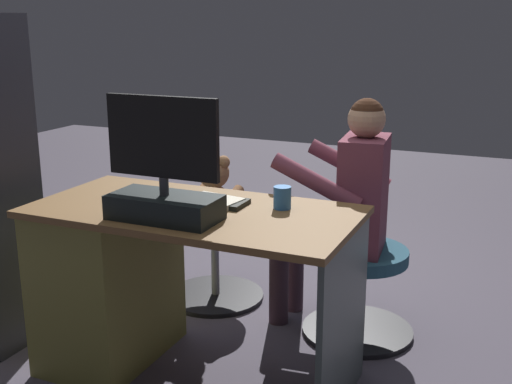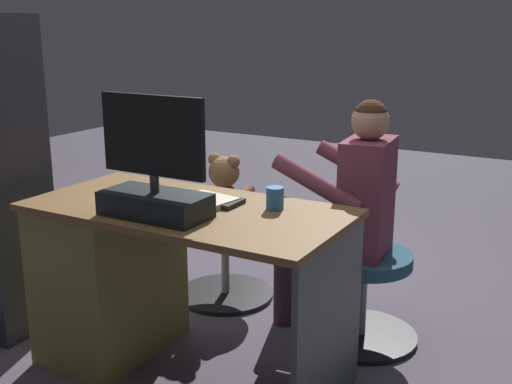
{
  "view_description": "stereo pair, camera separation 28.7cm",
  "coord_description": "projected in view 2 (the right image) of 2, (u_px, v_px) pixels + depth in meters",
  "views": [
    {
      "loc": [
        -1.23,
        2.53,
        1.49
      ],
      "look_at": [
        -0.12,
        -0.02,
        0.75
      ],
      "focal_mm": 44.98,
      "sensor_mm": 36.0,
      "label": 1
    },
    {
      "loc": [
        -1.49,
        2.4,
        1.49
      ],
      "look_at": [
        -0.12,
        -0.02,
        0.75
      ],
      "focal_mm": 44.98,
      "sensor_mm": 36.0,
      "label": 2
    }
  ],
  "objects": [
    {
      "name": "monitor",
      "position": [
        155.0,
        183.0,
        2.47
      ],
      "size": [
        0.47,
        0.21,
        0.47
      ],
      "color": "black",
      "rests_on": "desk"
    },
    {
      "name": "teddy_bear",
      "position": [
        226.0,
        191.0,
        3.44
      ],
      "size": [
        0.26,
        0.26,
        0.37
      ],
      "color": "#9E6C45",
      "rests_on": "office_chair_teddy"
    },
    {
      "name": "office_chair_teddy",
      "position": [
        225.0,
        253.0,
        3.52
      ],
      "size": [
        0.53,
        0.53,
        0.44
      ],
      "color": "black",
      "rests_on": "ground_plane"
    },
    {
      "name": "person",
      "position": [
        349.0,
        203.0,
        3.0
      ],
      "size": [
        0.57,
        0.51,
        1.16
      ],
      "color": "brown",
      "rests_on": "ground_plane"
    },
    {
      "name": "notebook_binder",
      "position": [
        197.0,
        204.0,
        2.62
      ],
      "size": [
        0.27,
        0.33,
        0.02
      ],
      "primitive_type": "cube",
      "rotation": [
        0.0,
        0.0,
        -0.16
      ],
      "color": "beige",
      "rests_on": "desk"
    },
    {
      "name": "keyboard",
      "position": [
        195.0,
        198.0,
        2.72
      ],
      "size": [
        0.42,
        0.14,
        0.02
      ],
      "primitive_type": "cube",
      "color": "black",
      "rests_on": "desk"
    },
    {
      "name": "visitor_chair",
      "position": [
        363.0,
        288.0,
        3.05
      ],
      "size": [
        0.54,
        0.54,
        0.44
      ],
      "color": "black",
      "rests_on": "ground_plane"
    },
    {
      "name": "tv_remote",
      "position": [
        117.0,
        199.0,
        2.7
      ],
      "size": [
        0.08,
        0.16,
        0.02
      ],
      "primitive_type": "cube",
      "rotation": [
        0.0,
        0.0,
        0.23
      ],
      "color": "black",
      "rests_on": "desk"
    },
    {
      "name": "ground_plane",
      "position": [
        233.0,
        338.0,
        3.11
      ],
      "size": [
        10.0,
        10.0,
        0.0
      ],
      "primitive_type": "plane",
      "color": "#504958"
    },
    {
      "name": "cup",
      "position": [
        275.0,
        198.0,
        2.58
      ],
      "size": [
        0.07,
        0.07,
        0.09
      ],
      "primitive_type": "cylinder",
      "color": "#3372BF",
      "rests_on": "desk"
    },
    {
      "name": "desk",
      "position": [
        127.0,
        270.0,
        2.88
      ],
      "size": [
        1.33,
        0.67,
        0.76
      ],
      "color": "brown",
      "rests_on": "ground_plane"
    },
    {
      "name": "computer_mouse",
      "position": [
        139.0,
        187.0,
        2.85
      ],
      "size": [
        0.06,
        0.1,
        0.04
      ],
      "primitive_type": "ellipsoid",
      "color": "#2B1E2D",
      "rests_on": "desk"
    }
  ]
}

